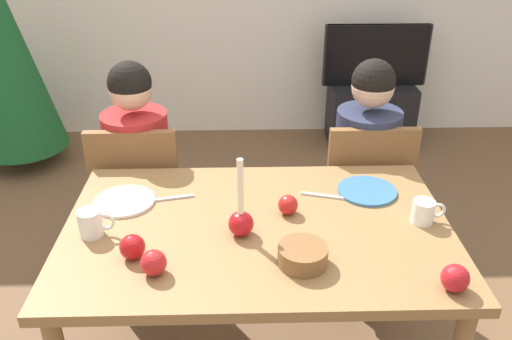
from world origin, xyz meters
name	(u,v)px	position (x,y,z in m)	size (l,w,h in m)	color
dining_table	(257,244)	(0.00, 0.00, 0.67)	(1.40, 0.90, 0.75)	olive
chair_left	(141,197)	(-0.54, 0.61, 0.51)	(0.40, 0.40, 0.90)	brown
chair_right	(363,194)	(0.53, 0.61, 0.51)	(0.40, 0.40, 0.90)	brown
person_left_child	(141,183)	(-0.54, 0.64, 0.57)	(0.30, 0.30, 1.17)	#33384C
person_right_child	(363,180)	(0.53, 0.64, 0.57)	(0.30, 0.30, 1.17)	#33384C
tv_stand	(370,114)	(0.96, 2.30, 0.24)	(0.64, 0.40, 0.48)	black
tv	(376,55)	(0.96, 2.30, 0.71)	(0.79, 0.05, 0.46)	black
christmas_tree	(4,53)	(-1.66, 1.99, 0.84)	(0.63, 0.63, 1.61)	brown
candle_centerpiece	(241,219)	(-0.06, -0.06, 0.81)	(0.09, 0.09, 0.30)	red
plate_left	(124,201)	(-0.51, 0.17, 0.76)	(0.24, 0.24, 0.01)	white
plate_right	(367,191)	(0.45, 0.22, 0.76)	(0.23, 0.23, 0.01)	teal
mug_left	(91,223)	(-0.58, -0.04, 0.80)	(0.13, 0.08, 0.10)	white
mug_right	(424,212)	(0.60, 0.01, 0.79)	(0.12, 0.08, 0.09)	white
fork_left	(171,198)	(-0.33, 0.19, 0.75)	(0.18, 0.01, 0.01)	silver
fork_right	(323,196)	(0.27, 0.19, 0.75)	(0.18, 0.01, 0.01)	silver
bowl_walnuts	(303,255)	(0.14, -0.22, 0.78)	(0.16, 0.16, 0.06)	brown
apple_near_candle	(288,205)	(0.12, 0.08, 0.79)	(0.08, 0.08, 0.08)	red
apple_by_left_plate	(154,263)	(-0.33, -0.26, 0.79)	(0.08, 0.08, 0.08)	red
apple_by_right_mug	(455,278)	(0.59, -0.36, 0.79)	(0.09, 0.09, 0.09)	#B31920
apple_far_edge	(132,247)	(-0.42, -0.18, 0.79)	(0.08, 0.08, 0.08)	#AF1216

